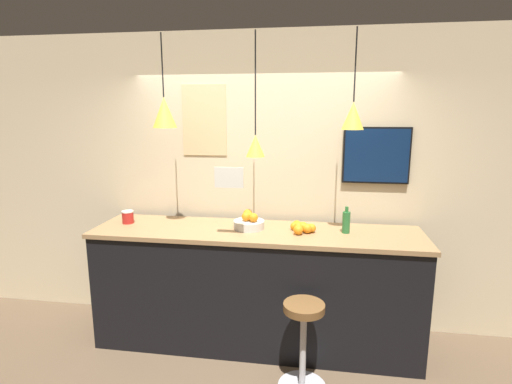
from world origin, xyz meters
name	(u,v)px	position (x,y,z in m)	size (l,w,h in m)	color
back_wall	(263,183)	(0.00, 1.20, 1.45)	(8.00, 0.06, 2.90)	beige
service_counter	(256,287)	(0.00, 0.73, 0.55)	(2.95, 0.72, 1.10)	black
bar_stool	(303,335)	(0.46, 0.14, 0.46)	(0.38, 0.38, 0.72)	#B7B7BC
fruit_bowl	(249,222)	(-0.07, 0.78, 1.17)	(0.28, 0.28, 0.16)	beige
orange_pile	(301,227)	(0.40, 0.75, 1.15)	(0.23, 0.26, 0.09)	orange
juice_bottle	(346,222)	(0.79, 0.77, 1.21)	(0.07, 0.07, 0.24)	#286B33
spread_jar	(128,217)	(-1.24, 0.77, 1.17)	(0.11, 0.11, 0.12)	red
pendant_lamp_left	(164,112)	(-0.80, 0.69, 2.14)	(0.21, 0.21, 0.79)	black
pendant_lamp_middle	(255,145)	(0.00, 0.69, 1.87)	(0.16, 0.16, 1.03)	black
pendant_lamp_right	(353,115)	(0.80, 0.69, 2.12)	(0.18, 0.18, 0.80)	black
mounted_tv	(376,155)	(1.07, 1.14, 1.75)	(0.61, 0.04, 0.52)	black
hanging_menu_board	(229,178)	(-0.18, 0.45, 1.63)	(0.24, 0.01, 0.17)	silver
wall_poster	(204,120)	(-0.58, 1.16, 2.07)	(0.44, 0.01, 0.68)	#DBBC84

